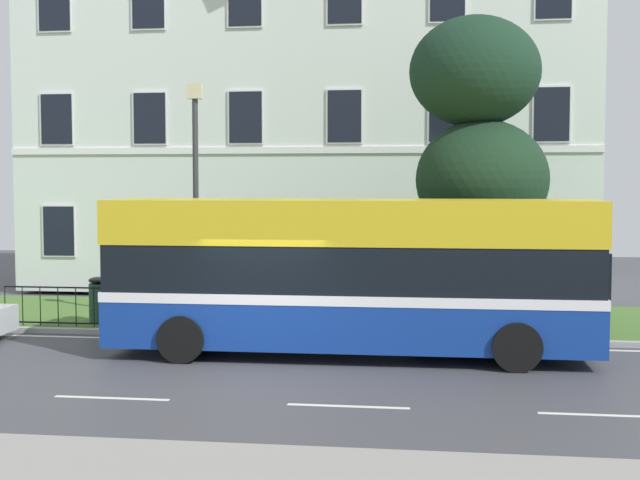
{
  "coord_description": "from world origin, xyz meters",
  "views": [
    {
      "loc": [
        3.43,
        -15.7,
        3.64
      ],
      "look_at": [
        0.6,
        5.11,
        2.24
      ],
      "focal_mm": 49.14,
      "sensor_mm": 36.0,
      "label": 1
    }
  ],
  "objects": [
    {
      "name": "georgian_townhouse",
      "position": [
        -0.95,
        14.85,
        6.89
      ],
      "size": [
        18.69,
        8.22,
        13.47
      ],
      "color": "silver",
      "rests_on": "ground_plane"
    },
    {
      "name": "ground_plane",
      "position": [
        0.0,
        1.08,
        -0.02
      ],
      "size": [
        60.0,
        56.0,
        0.18
      ],
      "color": "#414147"
    },
    {
      "name": "litter_bin",
      "position": [
        -4.98,
        5.06,
        0.7
      ],
      "size": [
        0.49,
        0.49,
        1.15
      ],
      "color": "#23472D",
      "rests_on": "ground_plane"
    },
    {
      "name": "street_lamp_post",
      "position": [
        -2.5,
        5.22,
        3.54
      ],
      "size": [
        0.36,
        0.24,
        5.9
      ],
      "color": "#333338",
      "rests_on": "ground_plane"
    },
    {
      "name": "iron_verge_railing",
      "position": [
        -0.95,
        4.4,
        0.62
      ],
      "size": [
        12.37,
        0.04,
        0.97
      ],
      "color": "black",
      "rests_on": "ground_plane"
    },
    {
      "name": "single_decker_bus",
      "position": [
        1.63,
        2.37,
        1.72
      ],
      "size": [
        10.1,
        2.72,
        3.27
      ],
      "rotation": [
        0.0,
        0.0,
        0.01
      ],
      "color": "navy",
      "rests_on": "ground_plane"
    },
    {
      "name": "evergreen_tree",
      "position": [
        4.51,
        6.14,
        3.13
      ],
      "size": [
        4.0,
        3.99,
        8.13
      ],
      "color": "#423328",
      "rests_on": "ground_plane"
    }
  ]
}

